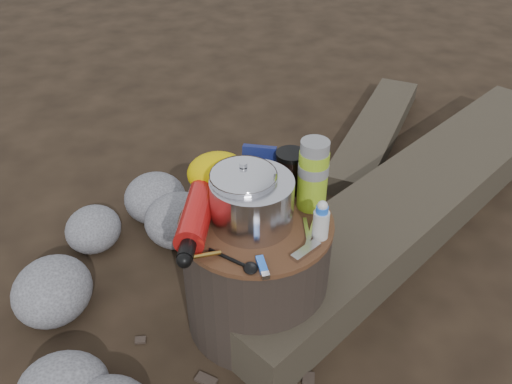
{
  "coord_description": "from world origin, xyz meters",
  "views": [
    {
      "loc": [
        -0.05,
        -1.1,
        1.27
      ],
      "look_at": [
        0.0,
        0.0,
        0.48
      ],
      "focal_mm": 37.0,
      "sensor_mm": 36.0,
      "label": 1
    }
  ],
  "objects_px": {
    "stump": "(256,272)",
    "fuel_bottle": "(197,213)",
    "camping_pot": "(244,194)",
    "log_main": "(420,197)",
    "thermos": "(313,175)",
    "travel_mug": "(290,172)"
  },
  "relations": [
    {
      "from": "camping_pot",
      "to": "travel_mug",
      "type": "relative_size",
      "value": 1.4
    },
    {
      "from": "stump",
      "to": "thermos",
      "type": "bearing_deg",
      "value": 21.97
    },
    {
      "from": "travel_mug",
      "to": "log_main",
      "type": "bearing_deg",
      "value": 32.46
    },
    {
      "from": "log_main",
      "to": "stump",
      "type": "bearing_deg",
      "value": -95.58
    },
    {
      "from": "stump",
      "to": "fuel_bottle",
      "type": "distance_m",
      "value": 0.28
    },
    {
      "from": "log_main",
      "to": "thermos",
      "type": "height_order",
      "value": "thermos"
    },
    {
      "from": "thermos",
      "to": "travel_mug",
      "type": "bearing_deg",
      "value": 122.9
    },
    {
      "from": "camping_pot",
      "to": "fuel_bottle",
      "type": "height_order",
      "value": "camping_pot"
    },
    {
      "from": "log_main",
      "to": "travel_mug",
      "type": "relative_size",
      "value": 16.23
    },
    {
      "from": "stump",
      "to": "log_main",
      "type": "relative_size",
      "value": 0.21
    },
    {
      "from": "stump",
      "to": "thermos",
      "type": "height_order",
      "value": "thermos"
    },
    {
      "from": "camping_pot",
      "to": "fuel_bottle",
      "type": "distance_m",
      "value": 0.13
    },
    {
      "from": "log_main",
      "to": "camping_pot",
      "type": "relative_size",
      "value": 11.62
    },
    {
      "from": "camping_pot",
      "to": "thermos",
      "type": "relative_size",
      "value": 0.85
    },
    {
      "from": "travel_mug",
      "to": "stump",
      "type": "bearing_deg",
      "value": -126.29
    },
    {
      "from": "travel_mug",
      "to": "fuel_bottle",
      "type": "bearing_deg",
      "value": -149.59
    },
    {
      "from": "camping_pot",
      "to": "stump",
      "type": "bearing_deg",
      "value": -16.09
    },
    {
      "from": "camping_pot",
      "to": "fuel_bottle",
      "type": "xyz_separation_m",
      "value": [
        -0.12,
        -0.02,
        -0.05
      ]
    },
    {
      "from": "camping_pot",
      "to": "travel_mug",
      "type": "xyz_separation_m",
      "value": [
        0.14,
        0.13,
        -0.02
      ]
    },
    {
      "from": "camping_pot",
      "to": "thermos",
      "type": "xyz_separation_m",
      "value": [
        0.19,
        0.05,
        0.02
      ]
    },
    {
      "from": "log_main",
      "to": "travel_mug",
      "type": "bearing_deg",
      "value": -100.1
    },
    {
      "from": "stump",
      "to": "log_main",
      "type": "bearing_deg",
      "value": 36.98
    }
  ]
}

